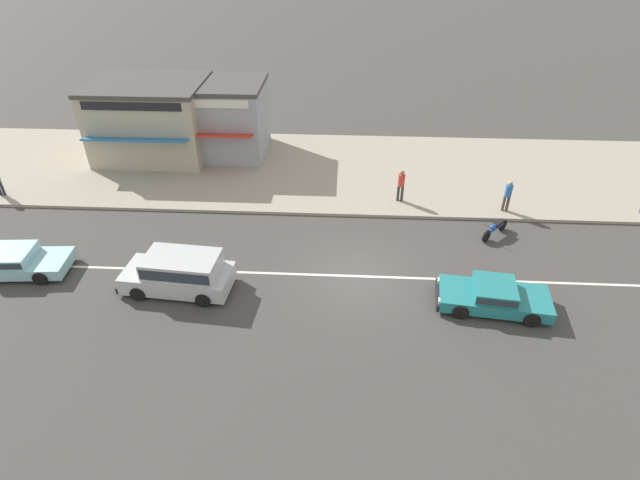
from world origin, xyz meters
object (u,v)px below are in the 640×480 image
minivan_silver_2 (180,271)px  sedan_pale_blue_0 (15,261)px  shopfront_mid_block (152,119)px  sedan_teal_1 (494,296)px  motorcycle_0 (495,228)px  pedestrian_mid_kerb (508,193)px  shopfront_corner_warung (215,118)px  pedestrian_near_clock (401,183)px

minivan_silver_2 → sedan_pale_blue_0: bearing=174.4°
minivan_silver_2 → shopfront_mid_block: 13.50m
sedan_teal_1 → motorcycle_0: (1.24, 4.96, -0.11)m
sedan_teal_1 → shopfront_mid_block: bearing=143.1°
minivan_silver_2 → pedestrian_mid_kerb: size_ratio=2.74×
sedan_pale_blue_0 → pedestrian_mid_kerb: (21.54, 5.94, 0.57)m
motorcycle_0 → shopfront_corner_warung: bearing=150.3°
pedestrian_near_clock → shopfront_mid_block: size_ratio=0.26×
shopfront_mid_block → minivan_silver_2: bearing=-68.0°
pedestrian_mid_kerb → shopfront_mid_block: (-19.38, 5.80, 1.21)m
shopfront_corner_warung → shopfront_mid_block: bearing=-171.8°
pedestrian_mid_kerb → shopfront_mid_block: size_ratio=0.25×
sedan_teal_1 → pedestrian_near_clock: 8.34m
shopfront_corner_warung → minivan_silver_2: bearing=-83.7°
pedestrian_mid_kerb → shopfront_corner_warung: 17.03m
pedestrian_near_clock → shopfront_mid_block: bearing=160.4°
minivan_silver_2 → pedestrian_near_clock: size_ratio=2.63×
sedan_pale_blue_0 → shopfront_corner_warung: size_ratio=0.75×
minivan_silver_2 → pedestrian_near_clock: bearing=38.6°
sedan_pale_blue_0 → sedan_teal_1: 19.36m
motorcycle_0 → shopfront_corner_warung: (-14.80, 8.43, 1.86)m
pedestrian_near_clock → pedestrian_mid_kerb: (5.13, -0.71, -0.05)m
pedestrian_near_clock → sedan_pale_blue_0: bearing=-157.9°
pedestrian_near_clock → shopfront_mid_block: shopfront_mid_block is taller
sedan_pale_blue_0 → motorcycle_0: 20.91m
minivan_silver_2 → pedestrian_near_clock: pedestrian_near_clock is taller
minivan_silver_2 → pedestrian_mid_kerb: bearing=24.9°
sedan_teal_1 → pedestrian_near_clock: pedestrian_near_clock is taller
sedan_teal_1 → sedan_pale_blue_0: bearing=176.6°
minivan_silver_2 → shopfront_corner_warung: 13.11m
pedestrian_mid_kerb → shopfront_corner_warung: shopfront_corner_warung is taller
minivan_silver_2 → motorcycle_0: minivan_silver_2 is taller
shopfront_mid_block → sedan_teal_1: bearing=-36.9°
sedan_pale_blue_0 → pedestrian_mid_kerb: size_ratio=2.75×
pedestrian_near_clock → sedan_teal_1: bearing=-69.5°
pedestrian_mid_kerb → shopfront_corner_warung: (-15.78, 6.31, 1.18)m
sedan_teal_1 → shopfront_corner_warung: 19.14m
sedan_pale_blue_0 → minivan_silver_2: size_ratio=1.00×
shopfront_mid_block → pedestrian_mid_kerb: bearing=-16.7°
sedan_pale_blue_0 → shopfront_mid_block: (2.16, 11.74, 1.78)m
sedan_teal_1 → pedestrian_near_clock: (-2.91, 7.80, 0.62)m
shopfront_corner_warung → shopfront_mid_block: shopfront_mid_block is taller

